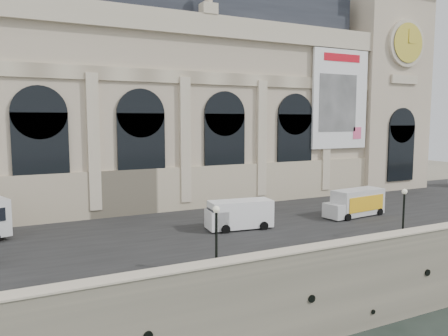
# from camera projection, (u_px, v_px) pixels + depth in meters

# --- Properties ---
(quay) EXTENTS (160.00, 70.00, 6.00)m
(quay) POSITION_uv_depth(u_px,v_px,m) (145.00, 215.00, 61.43)
(quay) COLOR gray
(quay) RESTS_ON ground
(street) EXTENTS (160.00, 24.00, 0.06)m
(street) POSITION_uv_depth(u_px,v_px,m) (206.00, 226.00, 42.42)
(street) COLOR #2D2D2D
(street) RESTS_ON quay
(parapet) EXTENTS (160.00, 1.40, 1.21)m
(parapet) POSITION_uv_depth(u_px,v_px,m) (284.00, 259.00, 30.43)
(parapet) COLOR gray
(parapet) RESTS_ON quay
(museum) EXTENTS (69.00, 18.70, 29.10)m
(museum) POSITION_uv_depth(u_px,v_px,m) (104.00, 92.00, 53.27)
(museum) COLOR #C6B599
(museum) RESTS_ON quay
(clock_pavilion) EXTENTS (13.00, 14.72, 36.70)m
(clock_pavilion) POSITION_uv_depth(u_px,v_px,m) (368.00, 74.00, 67.97)
(clock_pavilion) COLOR #C6B599
(clock_pavilion) RESTS_ON quay
(van_c) EXTENTS (6.40, 3.11, 2.75)m
(van_c) POSITION_uv_depth(u_px,v_px,m) (237.00, 215.00, 40.98)
(van_c) COLOR white
(van_c) RESTS_ON quay
(box_truck) EXTENTS (7.40, 3.18, 2.90)m
(box_truck) POSITION_uv_depth(u_px,v_px,m) (355.00, 203.00, 46.49)
(box_truck) COLOR silver
(box_truck) RESTS_ON quay
(lamp_left) EXTENTS (0.47, 0.47, 4.63)m
(lamp_left) POSITION_uv_depth(u_px,v_px,m) (216.00, 240.00, 29.08)
(lamp_left) COLOR black
(lamp_left) RESTS_ON quay
(lamp_right) EXTENTS (0.46, 0.46, 4.51)m
(lamp_right) POSITION_uv_depth(u_px,v_px,m) (403.00, 215.00, 36.97)
(lamp_right) COLOR black
(lamp_right) RESTS_ON quay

